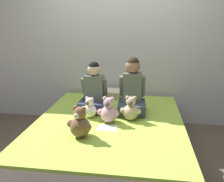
{
  "coord_description": "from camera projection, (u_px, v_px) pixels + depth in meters",
  "views": [
    {
      "loc": [
        0.37,
        -2.45,
        1.53
      ],
      "look_at": [
        0.0,
        0.22,
        0.73
      ],
      "focal_mm": 38.0,
      "sensor_mm": 36.0,
      "label": 1
    }
  ],
  "objects": [
    {
      "name": "teddy_bear_held_by_left_child",
      "position": [
        90.0,
        109.0,
        2.74
      ],
      "size": [
        0.19,
        0.16,
        0.25
      ],
      "rotation": [
        0.0,
        0.0,
        -0.41
      ],
      "color": "silver",
      "rests_on": "bed"
    },
    {
      "name": "wall_behind_bed",
      "position": [
        120.0,
        41.0,
        3.49
      ],
      "size": [
        8.0,
        0.06,
        2.5
      ],
      "color": "silver",
      "rests_on": "ground_plane"
    },
    {
      "name": "ground_plane",
      "position": [
        109.0,
        155.0,
        2.81
      ],
      "size": [
        14.0,
        14.0,
        0.0
      ],
      "primitive_type": "plane",
      "color": "brown"
    },
    {
      "name": "child_on_left",
      "position": [
        94.0,
        92.0,
        2.93
      ],
      "size": [
        0.34,
        0.36,
        0.61
      ],
      "rotation": [
        0.0,
        0.0,
        -0.03
      ],
      "color": "#282D47",
      "rests_on": "bed"
    },
    {
      "name": "pillow_at_headboard",
      "position": [
        118.0,
        94.0,
        3.45
      ],
      "size": [
        0.58,
        0.28,
        0.11
      ],
      "color": "beige",
      "rests_on": "bed"
    },
    {
      "name": "child_on_right",
      "position": [
        132.0,
        90.0,
        2.86
      ],
      "size": [
        0.34,
        0.38,
        0.68
      ],
      "rotation": [
        0.0,
        0.0,
        0.05
      ],
      "color": "#384251",
      "rests_on": "bed"
    },
    {
      "name": "sign_card",
      "position": [
        107.0,
        128.0,
        2.48
      ],
      "size": [
        0.21,
        0.15,
        0.0
      ],
      "color": "white",
      "rests_on": "bed"
    },
    {
      "name": "teddy_bear_at_foot_of_bed",
      "position": [
        80.0,
        124.0,
        2.27
      ],
      "size": [
        0.26,
        0.2,
        0.32
      ],
      "rotation": [
        0.0,
        0.0,
        -0.29
      ],
      "color": "brown",
      "rests_on": "bed"
    },
    {
      "name": "teddy_bear_held_by_right_child",
      "position": [
        131.0,
        110.0,
        2.67
      ],
      "size": [
        0.24,
        0.18,
        0.28
      ],
      "rotation": [
        0.0,
        0.0,
        -0.02
      ],
      "color": "#D1B78E",
      "rests_on": "bed"
    },
    {
      "name": "bed",
      "position": [
        109.0,
        138.0,
        2.75
      ],
      "size": [
        1.66,
        1.99,
        0.45
      ],
      "color": "#2D2D33",
      "rests_on": "ground_plane"
    },
    {
      "name": "teddy_bear_between_children",
      "position": [
        109.0,
        112.0,
        2.6
      ],
      "size": [
        0.25,
        0.19,
        0.3
      ],
      "rotation": [
        0.0,
        0.0,
        -0.15
      ],
      "color": "#DBA3B2",
      "rests_on": "bed"
    }
  ]
}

